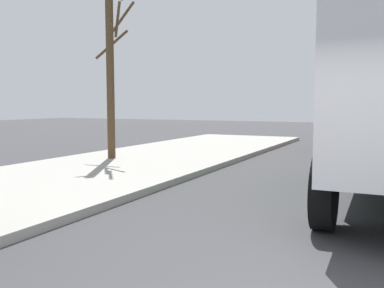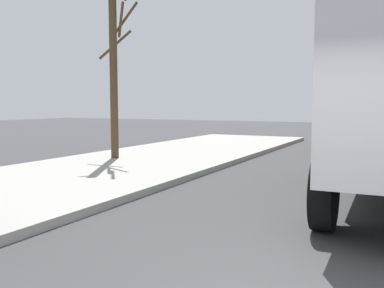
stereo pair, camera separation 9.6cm
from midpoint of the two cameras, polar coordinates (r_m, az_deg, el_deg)
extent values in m
cylinder|color=black|center=(6.27, 17.93, -6.17)|extent=(1.11, 0.33, 1.10)
cylinder|color=black|center=(10.79, 21.17, -1.51)|extent=(1.11, 0.33, 1.10)
cylinder|color=black|center=(16.64, 20.65, 0.80)|extent=(1.11, 0.35, 1.10)
cylinder|color=black|center=(21.18, 22.59, 1.64)|extent=(1.11, 0.35, 1.10)
cylinder|color=#4C3823|center=(13.01, -10.36, 10.22)|extent=(0.23, 0.23, 5.49)
cylinder|color=#4C3823|center=(13.27, -9.37, 16.27)|extent=(0.42, 0.50, 0.99)
cylinder|color=#4C3823|center=(13.57, -10.14, 13.08)|extent=(0.58, 0.93, 0.92)
cylinder|color=#4C3823|center=(13.61, -9.00, 16.09)|extent=(0.14, 1.10, 1.07)
camera|label=1|loc=(0.05, -89.58, 0.04)|focal=39.45mm
camera|label=2|loc=(0.05, 90.42, -0.04)|focal=39.45mm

